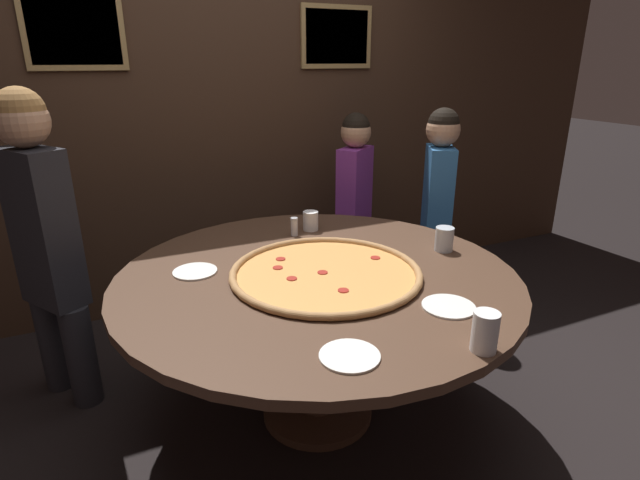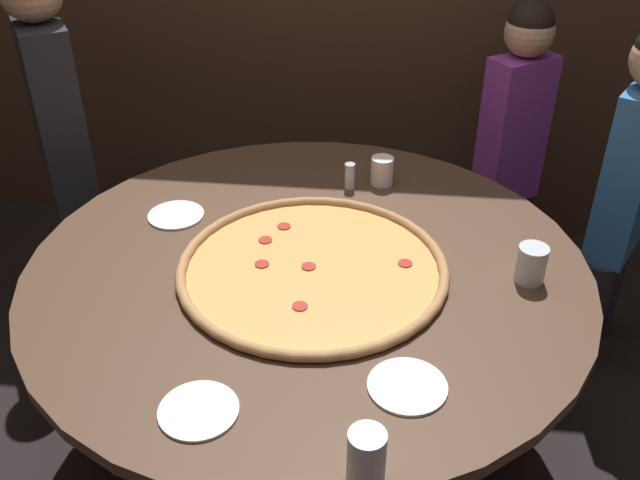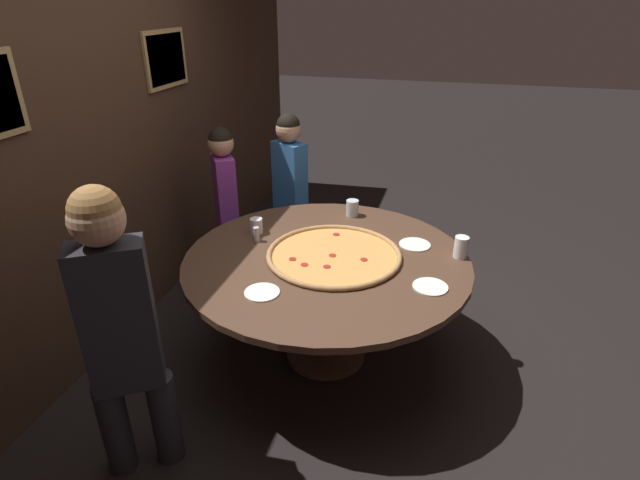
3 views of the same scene
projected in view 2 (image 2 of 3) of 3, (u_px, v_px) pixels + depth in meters
name	position (u px, v px, depth m)	size (l,w,h in m)	color
ground_plane	(309.00, 429.00, 2.60)	(24.00, 24.00, 0.00)	black
dining_table	(308.00, 293.00, 2.26)	(1.73, 1.73, 0.74)	#4C3323
giant_pizza	(313.00, 268.00, 2.15)	(0.82, 0.82, 0.03)	#E0994C
drink_cup_beside_pizza	(531.00, 264.00, 2.09)	(0.09, 0.09, 0.12)	silver
drink_cup_front_edge	(366.00, 457.00, 1.49)	(0.08, 0.08, 0.13)	white
drink_cup_near_right	(382.00, 171.00, 2.59)	(0.08, 0.08, 0.10)	white
white_plate_beside_cup	(407.00, 386.00, 1.75)	(0.20, 0.20, 0.01)	white
white_plate_near_front	(176.00, 215.00, 2.42)	(0.19, 0.19, 0.01)	white
white_plate_far_back	(199.00, 410.00, 1.68)	(0.19, 0.19, 0.01)	white
condiment_shaker	(350.00, 176.00, 2.57)	(0.04, 0.04, 0.10)	silver
diner_centre_back	(59.00, 124.00, 2.78)	(0.32, 0.39, 1.51)	#232328
diner_side_left	(513.00, 136.00, 2.97)	(0.33, 0.29, 1.30)	#232328
diner_side_right	(628.00, 182.00, 2.58)	(0.27, 0.35, 1.35)	#232328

